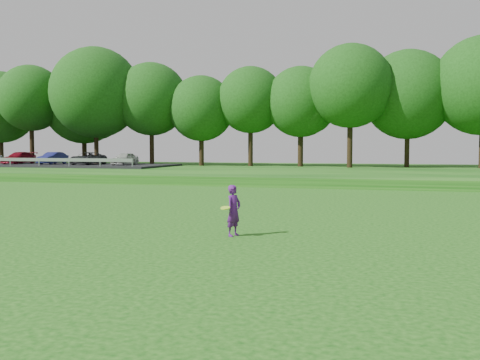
# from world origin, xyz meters

# --- Properties ---
(ground) EXTENTS (140.00, 140.00, 0.00)m
(ground) POSITION_xyz_m (0.00, 0.00, 0.00)
(ground) COLOR #0E450D
(ground) RESTS_ON ground
(berm) EXTENTS (130.00, 30.00, 0.60)m
(berm) POSITION_xyz_m (0.00, 34.00, 0.30)
(berm) COLOR #0E450D
(berm) RESTS_ON ground
(walking_path) EXTENTS (130.00, 1.60, 0.04)m
(walking_path) POSITION_xyz_m (0.00, 20.00, 0.02)
(walking_path) COLOR gray
(walking_path) RESTS_ON ground
(treeline) EXTENTS (104.00, 7.00, 15.00)m
(treeline) POSITION_xyz_m (0.00, 38.00, 8.10)
(treeline) COLOR #143E0E
(treeline) RESTS_ON berm
(parking_lot) EXTENTS (24.00, 9.00, 1.38)m
(parking_lot) POSITION_xyz_m (-23.90, 32.81, 1.03)
(parking_lot) COLOR black
(parking_lot) RESTS_ON berm
(woman) EXTENTS (0.53, 0.72, 1.42)m
(woman) POSITION_xyz_m (4.60, 1.34, 0.71)
(woman) COLOR #561971
(woman) RESTS_ON ground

